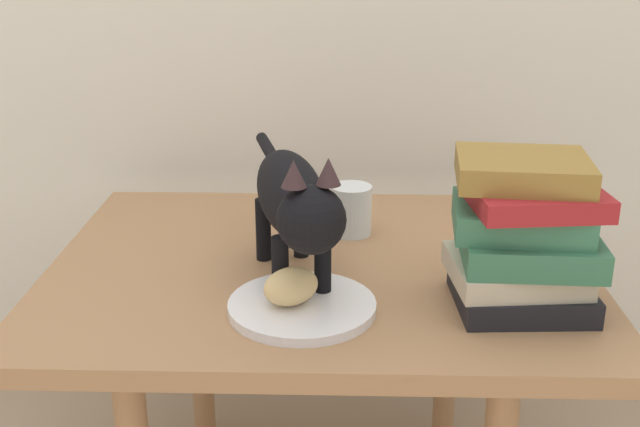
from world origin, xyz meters
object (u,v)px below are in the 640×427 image
at_px(plate, 302,306).
at_px(cat, 294,200).
at_px(bread_roll, 291,286).
at_px(book_stack, 524,236).
at_px(candle_jar, 351,213).
at_px(side_table, 320,298).

distance_m(plate, cat, 0.15).
height_order(plate, bread_roll, bread_roll).
relative_size(bread_roll, book_stack, 0.38).
bearing_deg(bread_roll, candle_jar, 74.03).
distance_m(bread_roll, book_stack, 0.32).
xyz_separation_m(side_table, cat, (-0.03, -0.09, 0.20)).
height_order(plate, book_stack, book_stack).
xyz_separation_m(plate, candle_jar, (0.07, 0.29, 0.03)).
bearing_deg(book_stack, candle_jar, 131.09).
height_order(cat, book_stack, cat).
relative_size(side_table, book_stack, 3.99).
xyz_separation_m(side_table, candle_jar, (0.05, 0.12, 0.10)).
height_order(book_stack, candle_jar, book_stack).
bearing_deg(cat, bread_roll, -89.87).
distance_m(side_table, plate, 0.19).
bearing_deg(plate, book_stack, 5.46).
bearing_deg(cat, candle_jar, 67.95).
bearing_deg(plate, cat, 100.14).
bearing_deg(candle_jar, bread_roll, -105.97).
bearing_deg(side_table, plate, -96.63).
distance_m(side_table, book_stack, 0.36).
bearing_deg(side_table, bread_roll, -101.19).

